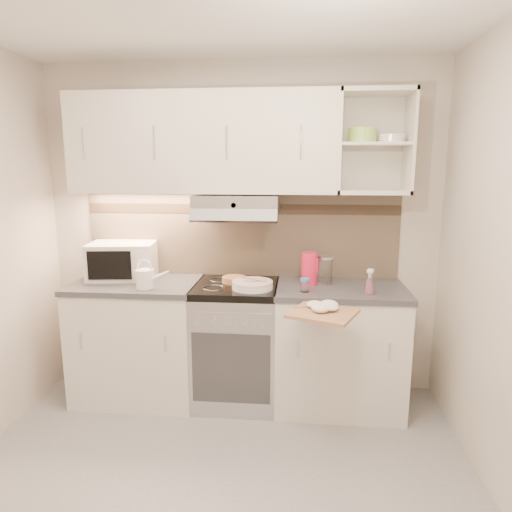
{
  "coord_description": "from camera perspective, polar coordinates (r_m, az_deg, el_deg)",
  "views": [
    {
      "loc": [
        0.44,
        -2.07,
        1.74
      ],
      "look_at": [
        0.16,
        0.95,
        1.14
      ],
      "focal_mm": 32.0,
      "sensor_mm": 36.0,
      "label": 1
    }
  ],
  "objects": [
    {
      "name": "watering_can",
      "position": [
        3.28,
        -13.62,
        -2.69
      ],
      "size": [
        0.24,
        0.12,
        0.21
      ],
      "rotation": [
        0.0,
        0.0,
        0.04
      ],
      "color": "white",
      "rests_on": "worktop_left"
    },
    {
      "name": "glass_jar",
      "position": [
        3.34,
        8.66,
        -1.74
      ],
      "size": [
        0.11,
        0.11,
        0.2
      ],
      "rotation": [
        0.0,
        0.0,
        -0.11
      ],
      "color": "white",
      "rests_on": "worktop_right"
    },
    {
      "name": "pink_pitcher",
      "position": [
        3.3,
        6.71,
        -1.57
      ],
      "size": [
        0.12,
        0.12,
        0.23
      ],
      "rotation": [
        0.0,
        0.0,
        -0.38
      ],
      "color": "red",
      "rests_on": "worktop_right"
    },
    {
      "name": "base_cabinet_right",
      "position": [
        3.45,
        10.27,
        -11.38
      ],
      "size": [
        0.9,
        0.6,
        0.86
      ],
      "primitive_type": "cube",
      "color": "silver",
      "rests_on": "ground"
    },
    {
      "name": "base_cabinet_left",
      "position": [
        3.63,
        -14.43,
        -10.35
      ],
      "size": [
        0.9,
        0.6,
        0.86
      ],
      "primitive_type": "cube",
      "color": "silver",
      "rests_on": "ground"
    },
    {
      "name": "worktop_right",
      "position": [
        3.3,
        10.54,
        -4.14
      ],
      "size": [
        0.92,
        0.62,
        0.04
      ],
      "primitive_type": "cube",
      "color": "#47474C",
      "rests_on": "base_cabinet_right"
    },
    {
      "name": "ground",
      "position": [
        2.74,
        -5.86,
        -28.29
      ],
      "size": [
        3.0,
        3.0,
        0.0
      ],
      "primitive_type": "plane",
      "color": "#99999C",
      "rests_on": "ground"
    },
    {
      "name": "cutting_board",
      "position": [
        2.8,
        8.35,
        -7.1
      ],
      "size": [
        0.47,
        0.45,
        0.02
      ],
      "primitive_type": "cube",
      "rotation": [
        0.0,
        0.0,
        -0.4
      ],
      "color": "#A57949",
      "rests_on": "base_cabinet_right"
    },
    {
      "name": "worktop_left",
      "position": [
        3.5,
        -14.79,
        -3.47
      ],
      "size": [
        0.92,
        0.62,
        0.04
      ],
      "primitive_type": "cube",
      "color": "#47474C",
      "rests_on": "base_cabinet_left"
    },
    {
      "name": "dish_towel",
      "position": [
        2.81,
        8.76,
        -6.17
      ],
      "size": [
        0.25,
        0.22,
        0.06
      ],
      "primitive_type": null,
      "rotation": [
        0.0,
        0.0,
        -0.11
      ],
      "color": "white",
      "rests_on": "cutting_board"
    },
    {
      "name": "microwave",
      "position": [
        3.62,
        -16.31,
        -0.53
      ],
      "size": [
        0.52,
        0.42,
        0.27
      ],
      "rotation": [
        0.0,
        0.0,
        0.13
      ],
      "color": "silver",
      "rests_on": "worktop_left"
    },
    {
      "name": "bread_loaf",
      "position": [
        3.36,
        -2.77,
        -2.96
      ],
      "size": [
        0.17,
        0.17,
        0.04
      ],
      "primitive_type": "cylinder",
      "color": "#A06D3B",
      "rests_on": "electric_range"
    },
    {
      "name": "spray_bottle",
      "position": [
        3.14,
        14.0,
        -3.36
      ],
      "size": [
        0.07,
        0.07,
        0.19
      ],
      "rotation": [
        0.0,
        0.0,
        -0.44
      ],
      "color": "pink",
      "rests_on": "worktop_right"
    },
    {
      "name": "spice_jar",
      "position": [
        3.12,
        6.11,
        -3.62
      ],
      "size": [
        0.06,
        0.06,
        0.09
      ],
      "rotation": [
        0.0,
        0.0,
        -0.35
      ],
      "color": "white",
      "rests_on": "worktop_right"
    },
    {
      "name": "electric_range",
      "position": [
        3.45,
        -2.44,
        -10.78
      ],
      "size": [
        0.6,
        0.6,
        0.9
      ],
      "color": "#B7B7BC",
      "rests_on": "ground"
    },
    {
      "name": "room_shell",
      "position": [
        2.48,
        -4.91,
        8.48
      ],
      "size": [
        3.04,
        2.84,
        2.52
      ],
      "color": "beige",
      "rests_on": "ground"
    },
    {
      "name": "plate_stack",
      "position": [
        3.19,
        -0.45,
        -3.62
      ],
      "size": [
        0.29,
        0.29,
        0.06
      ],
      "rotation": [
        0.0,
        0.0,
        -0.42
      ],
      "color": "white",
      "rests_on": "electric_range"
    }
  ]
}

